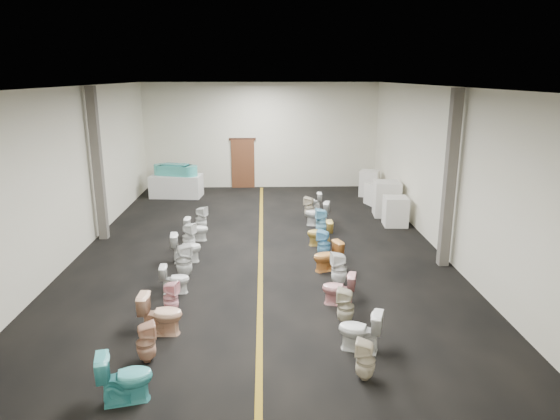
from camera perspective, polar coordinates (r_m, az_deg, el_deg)
The scene contains 39 objects.
floor at distance 14.38m, azimuth -2.21°, elevation -4.28°, with size 16.00×16.00×0.00m, color black.
ceiling at distance 13.56m, azimuth -2.41°, elevation 13.95°, with size 16.00×16.00×0.00m, color black.
wall_back at distance 21.70m, azimuth -2.18°, elevation 8.47°, with size 10.00×10.00×0.00m, color beige.
wall_front at distance 6.11m, azimuth -2.76°, elevation -9.41°, with size 10.00×10.00×0.00m, color beige.
wall_left at distance 14.71m, azimuth -22.23°, elevation 4.12°, with size 16.00×16.00×0.00m, color beige.
wall_right at distance 14.63m, azimuth 17.74°, elevation 4.47°, with size 16.00×16.00×0.00m, color beige.
aisle_stripe at distance 14.38m, azimuth -2.21°, elevation -4.27°, with size 0.12×15.60×0.01m, color #846313.
back_door at distance 21.84m, azimuth -4.26°, elevation 5.29°, with size 1.00×0.10×2.10m, color #562D19.
door_frame at distance 21.69m, azimuth -4.31°, elevation 8.08°, with size 1.15×0.08×0.10m, color #331C11.
column_left at distance 15.55m, azimuth -20.13°, elevation 4.87°, with size 0.25×0.25×4.50m, color #59544C.
column_right at distance 13.17m, azimuth 18.83°, elevation 3.25°, with size 0.25×0.25×4.50m, color #59544C.
display_table at distance 20.62m, azimuth -11.75°, elevation 2.72°, with size 2.01×1.01×0.89m, color silver.
bathtub at distance 20.50m, azimuth -11.84°, elevation 4.42°, with size 1.80×1.04×0.55m.
appliance_crate_a at distance 16.73m, azimuth 13.05°, elevation -0.15°, with size 0.74×0.74×0.95m, color silver.
appliance_crate_b at distance 17.83m, azimuth 12.11°, elevation 1.28°, with size 0.88×0.88×1.21m, color silver.
appliance_crate_c at distance 19.32m, azimuth 11.01°, elevation 1.81°, with size 0.72×0.72×0.82m, color silver.
appliance_crate_d at distance 20.67m, azimuth 10.16°, elevation 3.03°, with size 0.73×0.73×1.04m, color white.
toilet_left_0 at distance 8.22m, azimuth -17.27°, elevation -17.78°, with size 0.46×0.80×0.82m, color #43B0B4.
toilet_left_1 at distance 9.12m, azimuth -15.07°, elevation -14.43°, with size 0.33×0.34×0.73m, color tan.
toilet_left_2 at distance 9.91m, azimuth -13.45°, elevation -11.49°, with size 0.46×0.81×0.82m, color #E8B390.
toilet_left_3 at distance 10.70m, azimuth -12.37°, elevation -9.73°, with size 0.31×0.32×0.69m, color #F9B1B9.
toilet_left_4 at distance 11.61m, azimuth -11.92°, elevation -7.73°, with size 0.37×0.65×0.66m, color white.
toilet_left_5 at distance 12.37m, azimuth -10.91°, elevation -5.74°, with size 0.39×0.40×0.86m, color silver.
toilet_left_6 at distance 13.39m, azimuth -10.69°, elevation -4.24°, with size 0.44×0.77×0.79m, color white.
toilet_left_7 at distance 14.30m, azimuth -10.38°, elevation -2.99°, with size 0.35×0.36×0.78m, color white.
toilet_left_8 at distance 15.08m, azimuth -9.51°, elevation -2.15°, with size 0.39×0.69×0.70m, color white.
toilet_left_9 at distance 15.96m, azimuth -9.00°, elevation -0.99°, with size 0.35×0.36×0.79m, color silver.
toilet_right_0 at distance 8.50m, azimuth 9.74°, elevation -16.56°, with size 0.32×0.32×0.70m, color beige.
toilet_right_1 at distance 9.24m, azimuth 9.11°, elevation -13.43°, with size 0.44×0.77×0.79m, color white.
toilet_right_2 at distance 10.11m, azimuth 7.50°, elevation -10.86°, with size 0.34×0.34×0.75m, color beige.
toilet_right_3 at distance 10.89m, azimuth 6.70°, elevation -8.93°, with size 0.40×0.71×0.72m, color pink.
toilet_right_4 at distance 11.81m, azimuth 6.77°, elevation -6.71°, with size 0.37×0.37×0.81m, color white.
toilet_right_5 at distance 12.65m, azimuth 5.45°, elevation -5.30°, with size 0.42×0.74×0.75m, color #CE8138.
toilet_right_6 at distance 13.53m, azimuth 5.03°, elevation -3.87°, with size 0.35×0.36×0.77m, color #71BDE7.
toilet_right_7 at distance 14.47m, azimuth 4.57°, elevation -2.66°, with size 0.41×0.72×0.74m, color gold.
toilet_right_8 at distance 15.36m, azimuth 4.82°, elevation -1.37°, with size 0.38×0.39×0.85m, color #7CC3E2.
toilet_right_9 at distance 16.35m, azimuth 4.26°, elevation -0.40°, with size 0.45×0.79×0.81m, color silver.
toilet_right_10 at distance 17.15m, azimuth 3.38°, elevation 0.27°, with size 0.34×0.35×0.76m, color beige.
toilet_right_11 at distance 18.19m, azimuth 3.73°, elevation 0.97°, with size 0.37×0.65×0.66m, color white.
Camera 1 is at (0.11, -13.56, 4.79)m, focal length 32.00 mm.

